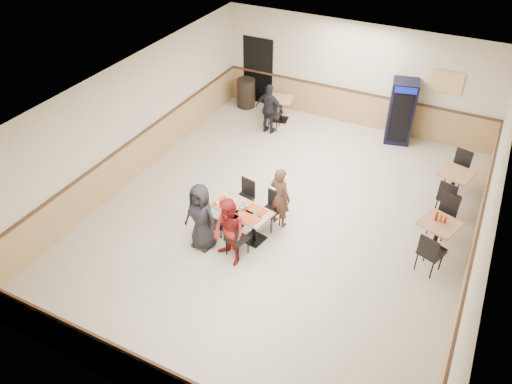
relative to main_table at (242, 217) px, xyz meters
The scene contains 20 objects.
ground 1.14m from the main_table, 58.46° to the left, with size 10.00×10.00×0.00m, color beige.
room_shell 4.15m from the main_table, 55.97° to the left, with size 10.00×10.00×10.00m.
main_table is the anchor object (origin of this frame).
main_chairs 0.05m from the main_table, 168.77° to the left, with size 1.43×1.73×0.89m.
diner_woman_left 0.95m from the main_table, 129.13° to the right, with size 0.75×0.49×1.54m, color black.
diner_woman_right 0.91m from the main_table, 78.85° to the right, with size 0.74×0.57×1.51m, color maroon.
diner_man_opposite 0.93m from the main_table, 50.87° to the left, with size 0.53×0.35×1.45m, color #4F3122.
lone_diner 4.52m from the main_table, 108.08° to the left, with size 0.86×0.36×1.47m, color black.
tabletop_clutter 0.26m from the main_table, 91.51° to the right, with size 1.16×0.64×0.12m.
side_table_near 4.04m from the main_table, 18.98° to the left, with size 0.90×0.90×0.76m.
side_table_near_chair_south 3.89m from the main_table, 10.48° to the left, with size 0.45×0.45×0.96m, color black, non-canonical shape.
side_table_near_chair_north 4.28m from the main_table, 26.71° to the left, with size 0.45×0.45×0.96m, color black, non-canonical shape.
side_table_far 5.07m from the main_table, 40.97° to the left, with size 0.87×0.87×0.76m.
side_table_far_chair_south 4.69m from the main_table, 35.35° to the left, with size 0.45×0.45×0.96m, color black, non-canonical shape.
side_table_far_chair_north 5.49m from the main_table, 45.77° to the left, with size 0.45×0.45×0.96m, color black, non-canonical shape.
condiment_caddy 4.05m from the main_table, 19.80° to the left, with size 0.23×0.06×0.20m.
back_table 5.28m from the main_table, 105.37° to the left, with size 0.77×0.77×0.71m.
back_table_chair_lone 4.74m from the main_table, 107.19° to the left, with size 0.42×0.42×0.90m, color black, non-canonical shape.
pepsi_cooler 5.86m from the main_table, 69.89° to the left, with size 0.80×0.80×1.78m.
trash_bin 6.10m from the main_table, 116.84° to the left, with size 0.57×0.57×0.90m, color black.
Camera 1 is at (3.42, -8.10, 7.24)m, focal length 35.00 mm.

